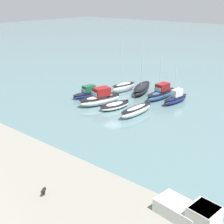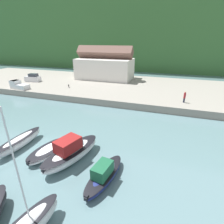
# 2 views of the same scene
# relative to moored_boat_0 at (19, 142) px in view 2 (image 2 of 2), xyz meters

# --- Properties ---
(ground_plane) EXTENTS (320.00, 320.00, 0.00)m
(ground_plane) POSITION_rel_moored_boat_0_xyz_m (3.99, 0.64, -0.74)
(ground_plane) COLOR slate
(hillside_backdrop) EXTENTS (240.00, 50.59, 41.98)m
(hillside_backdrop) POSITION_rel_moored_boat_0_xyz_m (3.99, 83.73, 20.25)
(hillside_backdrop) COLOR #386633
(hillside_backdrop) RESTS_ON ground_plane
(quay_promenade) EXTENTS (104.80, 26.20, 1.39)m
(quay_promenade) POSITION_rel_moored_boat_0_xyz_m (3.99, 29.72, -0.05)
(quay_promenade) COLOR gray
(quay_promenade) RESTS_ON ground_plane
(harbor_clubhouse) EXTENTS (16.38, 8.90, 9.43)m
(harbor_clubhouse) POSITION_rel_moored_boat_0_xyz_m (-2.24, 35.78, 4.08)
(harbor_clubhouse) COLOR silver
(harbor_clubhouse) RESTS_ON quay_promenade
(moored_boat_0) EXTENTS (1.85, 6.88, 1.40)m
(moored_boat_0) POSITION_rel_moored_boat_0_xyz_m (0.00, 0.00, 0.00)
(moored_boat_0) COLOR silver
(moored_boat_0) RESTS_ON ground_plane
(moored_boat_1) EXTENTS (3.33, 5.93, 0.91)m
(moored_boat_1) POSITION_rel_moored_boat_0_xyz_m (4.29, -0.13, -0.25)
(moored_boat_1) COLOR white
(moored_boat_1) RESTS_ON ground_plane
(moored_boat_2) EXTENTS (4.55, 7.99, 2.84)m
(moored_boat_2) POSITION_rel_moored_boat_0_xyz_m (7.40, -0.17, 0.31)
(moored_boat_2) COLOR silver
(moored_boat_2) RESTS_ON ground_plane
(moored_boat_3) EXTENTS (2.74, 6.42, 2.03)m
(moored_boat_3) POSITION_rel_moored_boat_0_xyz_m (11.88, -1.88, -0.03)
(moored_boat_3) COLOR navy
(moored_boat_3) RESTS_ON ground_plane
(parked_car_0) EXTENTS (4.42, 2.39, 2.16)m
(parked_car_0) POSITION_rel_moored_boat_0_xyz_m (-20.11, 25.60, 1.56)
(parked_car_0) COLOR silver
(parked_car_0) RESTS_ON quay_promenade
(pickup_truck_0) EXTENTS (4.93, 2.51, 1.90)m
(pickup_truck_0) POSITION_rel_moored_boat_0_xyz_m (-17.87, 18.16, 1.46)
(pickup_truck_0) COLOR silver
(pickup_truck_0) RESTS_ON quay_promenade
(person_on_quay) EXTENTS (0.40, 0.40, 2.14)m
(person_on_quay) POSITION_rel_moored_boat_0_xyz_m (19.61, 20.05, 1.74)
(person_on_quay) COLOR #232838
(person_on_quay) RESTS_ON quay_promenade
(dog_on_quay) EXTENTS (0.66, 0.84, 0.68)m
(dog_on_quay) POSITION_rel_moored_boat_0_xyz_m (-6.97, 22.89, 1.10)
(dog_on_quay) COLOR black
(dog_on_quay) RESTS_ON quay_promenade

